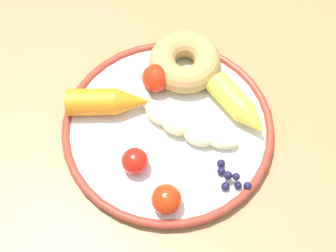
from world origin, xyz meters
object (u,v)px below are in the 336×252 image
plate (168,127)px  blueberry_pile (231,177)px  carrot_yellow (240,107)px  donut (187,61)px  banana (178,124)px  dining_table (203,147)px  tomato_far (156,78)px  carrot_orange (108,102)px  tomato_near (135,161)px  tomato_mid (166,199)px

plate → blueberry_pile: blueberry_pile is taller
carrot_yellow → donut: donut is taller
banana → donut: (-0.05, -0.09, 0.01)m
dining_table → tomato_far: 0.14m
carrot_orange → carrot_yellow: bearing=158.5°
carrot_orange → tomato_near: size_ratio=3.37×
tomato_far → tomato_mid: bearing=75.5°
carrot_orange → tomato_mid: bearing=100.1°
blueberry_pile → tomato_far: tomato_far is taller
tomato_mid → tomato_far: bearing=-104.5°
plate → banana: 0.02m
tomato_near → tomato_mid: tomato_mid is taller
carrot_yellow → tomato_near: size_ratio=3.11×
carrot_orange → donut: donut is taller
dining_table → carrot_yellow: bearing=173.4°
dining_table → tomato_mid: tomato_mid is taller
tomato_mid → tomato_near: bearing=-71.6°
plate → banana: (-0.01, 0.01, 0.02)m
plate → banana: banana is taller
donut → blueberry_pile: 0.19m
tomato_near → tomato_mid: 0.07m
banana → blueberry_pile: size_ratio=2.72×
carrot_orange → tomato_near: bearing=94.5°
banana → dining_table: bearing=-179.0°
donut → tomato_mid: bearing=62.7°
carrot_yellow → tomato_far: 0.13m
donut → tomato_mid: 0.22m
carrot_yellow → tomato_far: bearing=-40.9°
dining_table → tomato_near: bearing=17.7°
carrot_yellow → tomato_far: (0.10, -0.08, 0.00)m
carrot_orange → blueberry_pile: bearing=127.1°
plate → donut: (-0.06, -0.09, 0.02)m
dining_table → tomato_near: 0.16m
banana → tomato_near: bearing=26.4°
dining_table → banana: size_ratio=8.35×
dining_table → banana: 0.11m
plate → carrot_yellow: size_ratio=2.65×
plate → tomato_far: bearing=-94.9°
donut → tomato_near: 0.18m
carrot_orange → plate: bearing=142.1°
dining_table → tomato_mid: bearing=46.7°
carrot_orange → blueberry_pile: (-0.12, 0.16, -0.01)m
carrot_yellow → donut: size_ratio=1.06×
tomato_near → tomato_far: 0.14m
banana → tomato_near: tomato_near is taller
dining_table → blueberry_pile: 0.14m
blueberry_pile → tomato_far: (0.05, -0.18, 0.01)m
tomato_mid → tomato_far: tomato_far is taller
carrot_orange → tomato_far: size_ratio=2.95×
banana → tomato_near: size_ratio=3.99×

